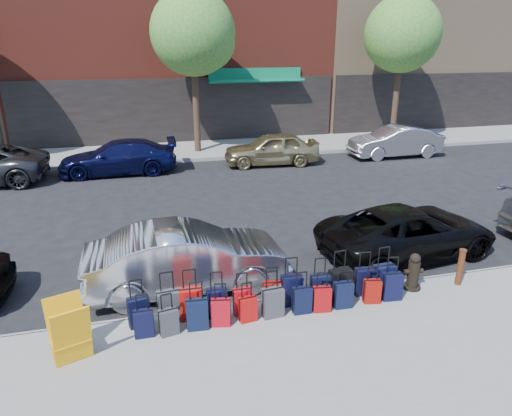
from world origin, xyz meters
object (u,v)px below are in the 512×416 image
object	(u,v)px
tree_right	(405,36)
car_far_1	(118,157)
fire_hydrant	(413,272)
car_far_3	(395,142)
car_near_2	(408,231)
car_near_1	(187,258)
bollard	(461,266)
tree_center	(196,35)
car_far_2	(272,149)
suitcase_front_5	(272,295)
display_rack	(70,332)

from	to	relation	value
tree_right	car_far_1	bearing A→B (deg)	-169.22
fire_hydrant	car_far_3	size ratio (longest dim) A/B	0.19
tree_right	car_near_2	xyz separation A→B (m)	(-7.00, -12.53, -4.77)
car_near_1	tree_right	bearing A→B (deg)	-46.30
bollard	car_far_1	world-z (taller)	car_far_1
tree_center	car_far_3	distance (m)	10.39
tree_right	bollard	distance (m)	16.69
tree_right	car_far_2	xyz separation A→B (m)	(-7.76, -2.86, -4.70)
suitcase_front_5	display_rack	xyz separation A→B (m)	(-3.65, -0.70, 0.26)
tree_right	car_far_3	xyz separation A→B (m)	(-1.69, -2.89, -4.69)
tree_right	fire_hydrant	bearing A→B (deg)	-119.10
car_far_3	car_near_1	bearing A→B (deg)	-47.42
tree_right	car_far_1	distance (m)	15.27
suitcase_front_5	car_far_3	distance (m)	14.75
car_near_2	tree_right	bearing A→B (deg)	-36.60
tree_right	car_far_1	xyz separation A→B (m)	(-14.27, -2.72, -4.73)
display_rack	suitcase_front_5	bearing A→B (deg)	-8.27
car_far_1	bollard	bearing A→B (deg)	33.25
bollard	car_near_2	distance (m)	1.88
car_far_3	car_near_2	bearing A→B (deg)	-28.66
fire_hydrant	tree_right	bearing A→B (deg)	66.96
fire_hydrant	car_far_2	bearing A→B (deg)	95.01
car_far_2	display_rack	bearing A→B (deg)	-25.16
tree_center	car_far_2	size ratio (longest dim) A/B	1.75
display_rack	car_far_2	world-z (taller)	car_far_2
tree_center	car_far_3	world-z (taller)	tree_center
car_far_2	suitcase_front_5	bearing A→B (deg)	-11.45
car_far_1	car_far_3	distance (m)	12.58
car_near_1	car_far_2	world-z (taller)	car_near_1
display_rack	car_near_1	size ratio (longest dim) A/B	0.24
tree_right	car_far_2	bearing A→B (deg)	-159.73
car_far_1	car_far_2	xyz separation A→B (m)	(6.51, -0.15, 0.02)
fire_hydrant	car_far_1	size ratio (longest dim) A/B	0.17
bollard	car_far_3	bearing A→B (deg)	65.69
suitcase_front_5	fire_hydrant	world-z (taller)	suitcase_front_5
tree_center	car_far_3	bearing A→B (deg)	-18.18
car_near_1	car_far_3	xyz separation A→B (m)	(10.88, 9.93, 0.00)
car_near_1	car_far_1	xyz separation A→B (m)	(-1.70, 10.11, -0.03)
tree_right	tree_center	bearing A→B (deg)	180.00
display_rack	car_near_2	size ratio (longest dim) A/B	0.23
tree_center	bollard	bearing A→B (deg)	-75.93
car_far_1	car_far_3	bearing A→B (deg)	90.19
car_far_2	tree_right	bearing A→B (deg)	115.08
car_near_1	car_far_1	size ratio (longest dim) A/B	0.92
suitcase_front_5	car_near_2	xyz separation A→B (m)	(4.08, 1.73, 0.22)
tree_right	car_near_2	size ratio (longest dim) A/B	1.58
tree_right	suitcase_front_5	size ratio (longest dim) A/B	8.38
car_near_1	car_near_2	xyz separation A→B (m)	(5.57, 0.30, -0.08)
display_rack	car_far_2	bearing A→B (deg)	40.89
tree_right	car_near_2	bearing A→B (deg)	-119.18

